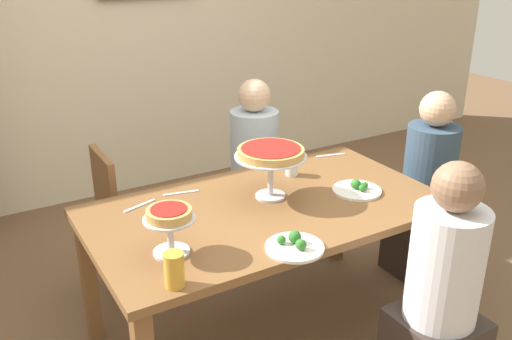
# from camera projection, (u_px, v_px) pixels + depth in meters

# --- Properties ---
(ground_plane) EXTENTS (12.00, 12.00, 0.00)m
(ground_plane) POSITION_uv_depth(u_px,v_px,m) (266.00, 331.00, 2.96)
(ground_plane) COLOR brown
(rear_partition) EXTENTS (8.00, 0.12, 2.80)m
(rear_partition) POSITION_uv_depth(u_px,v_px,m) (114.00, 15.00, 4.18)
(rear_partition) COLOR beige
(rear_partition) RESTS_ON ground_plane
(dining_table) EXTENTS (1.69, 0.94, 0.74)m
(dining_table) POSITION_uv_depth(u_px,v_px,m) (266.00, 222.00, 2.71)
(dining_table) COLOR brown
(dining_table) RESTS_ON ground_plane
(diner_head_east) EXTENTS (0.34, 0.34, 1.15)m
(diner_head_east) POSITION_uv_depth(u_px,v_px,m) (426.00, 200.00, 3.31)
(diner_head_east) COLOR #382D28
(diner_head_east) RESTS_ON ground_plane
(diner_near_right) EXTENTS (0.34, 0.34, 1.15)m
(diner_near_right) POSITION_uv_depth(u_px,v_px,m) (439.00, 308.00, 2.34)
(diner_near_right) COLOR #382D28
(diner_near_right) RESTS_ON ground_plane
(diner_far_right) EXTENTS (0.34, 0.34, 1.15)m
(diner_far_right) POSITION_uv_depth(u_px,v_px,m) (254.00, 180.00, 3.58)
(diner_far_right) COLOR #382D28
(diner_far_right) RESTS_ON ground_plane
(chair_far_left) EXTENTS (0.40, 0.40, 0.87)m
(chair_far_left) POSITION_uv_depth(u_px,v_px,m) (127.00, 214.00, 3.15)
(chair_far_left) COLOR brown
(chair_far_left) RESTS_ON ground_plane
(deep_dish_pizza_stand) EXTENTS (0.35, 0.35, 0.26)m
(deep_dish_pizza_stand) POSITION_uv_depth(u_px,v_px,m) (271.00, 156.00, 2.69)
(deep_dish_pizza_stand) COLOR silver
(deep_dish_pizza_stand) RESTS_ON dining_table
(personal_pizza_stand) EXTENTS (0.21, 0.21, 0.20)m
(personal_pizza_stand) POSITION_uv_depth(u_px,v_px,m) (169.00, 221.00, 2.21)
(personal_pizza_stand) COLOR silver
(personal_pizza_stand) RESTS_ON dining_table
(salad_plate_near_diner) EXTENTS (0.25, 0.25, 0.06)m
(salad_plate_near_diner) POSITION_uv_depth(u_px,v_px,m) (357.00, 189.00, 2.82)
(salad_plate_near_diner) COLOR white
(salad_plate_near_diner) RESTS_ON dining_table
(salad_plate_far_diner) EXTENTS (0.25, 0.25, 0.07)m
(salad_plate_far_diner) POSITION_uv_depth(u_px,v_px,m) (294.00, 245.00, 2.30)
(salad_plate_far_diner) COLOR white
(salad_plate_far_diner) RESTS_ON dining_table
(beer_glass_amber_tall) EXTENTS (0.08, 0.08, 0.14)m
(beer_glass_amber_tall) POSITION_uv_depth(u_px,v_px,m) (174.00, 270.00, 2.03)
(beer_glass_amber_tall) COLOR gold
(beer_glass_amber_tall) RESTS_ON dining_table
(water_glass_clear_near) EXTENTS (0.07, 0.07, 0.10)m
(water_glass_clear_near) POSITION_uv_depth(u_px,v_px,m) (292.00, 166.00, 3.01)
(water_glass_clear_near) COLOR white
(water_glass_clear_near) RESTS_ON dining_table
(cutlery_fork_near) EXTENTS (0.18, 0.05, 0.00)m
(cutlery_fork_near) POSITION_uv_depth(u_px,v_px,m) (181.00, 193.00, 2.80)
(cutlery_fork_near) COLOR silver
(cutlery_fork_near) RESTS_ON dining_table
(cutlery_knife_near) EXTENTS (0.18, 0.06, 0.00)m
(cutlery_knife_near) POSITION_uv_depth(u_px,v_px,m) (330.00, 155.00, 3.29)
(cutlery_knife_near) COLOR silver
(cutlery_knife_near) RESTS_ON dining_table
(cutlery_fork_far) EXTENTS (0.18, 0.07, 0.00)m
(cutlery_fork_far) POSITION_uv_depth(u_px,v_px,m) (140.00, 206.00, 2.67)
(cutlery_fork_far) COLOR silver
(cutlery_fork_far) RESTS_ON dining_table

